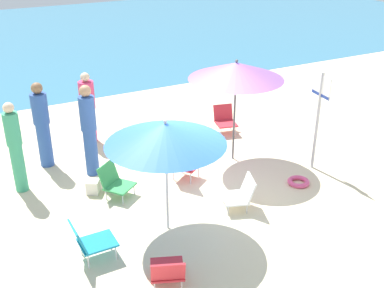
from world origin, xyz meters
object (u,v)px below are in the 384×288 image
at_px(beach_bag, 93,187).
at_px(person_d, 88,108).
at_px(warning_sign, 319,106).
at_px(beach_chair_b, 225,119).
at_px(person_c, 15,147).
at_px(person_b, 89,130).
at_px(swim_ring, 299,182).
at_px(beach_chair_a, 90,240).
at_px(beach_chair_e, 168,271).
at_px(umbrella_blue, 166,134).
at_px(beach_chair_f, 184,164).
at_px(person_a, 42,125).
at_px(umbrella_purple, 236,71).
at_px(beach_chair_c, 114,181).
at_px(beach_chair_d, 241,193).

bearing_deg(beach_bag, person_d, 74.43).
bearing_deg(warning_sign, beach_chair_b, 111.18).
bearing_deg(person_c, warning_sign, -36.60).
distance_m(beach_chair_b, person_b, 3.41).
distance_m(person_b, swim_ring, 4.03).
bearing_deg(person_c, swim_ring, -43.27).
bearing_deg(beach_chair_a, beach_chair_e, -54.83).
relative_size(umbrella_blue, beach_bag, 7.72).
bearing_deg(person_c, person_b, -18.04).
bearing_deg(person_d, beach_chair_b, -124.57).
xyz_separation_m(beach_chair_e, person_b, (0.04, 3.54, 0.65)).
relative_size(beach_chair_f, person_a, 0.39).
bearing_deg(beach_chair_e, beach_bag, 24.87).
distance_m(umbrella_purple, beach_chair_a, 4.26).
distance_m(beach_chair_b, beach_chair_e, 5.29).
height_order(umbrella_blue, person_b, umbrella_blue).
bearing_deg(umbrella_blue, beach_bag, 114.67).
height_order(beach_chair_a, beach_chair_e, beach_chair_a).
bearing_deg(umbrella_blue, beach_chair_b, 45.87).
relative_size(beach_chair_a, beach_chair_c, 0.93).
bearing_deg(beach_chair_b, beach_chair_f, -36.21).
xyz_separation_m(person_a, person_d, (1.11, 0.71, -0.09)).
relative_size(beach_chair_b, beach_chair_c, 0.91).
bearing_deg(umbrella_blue, warning_sign, 8.95).
height_order(beach_chair_e, person_d, person_d).
bearing_deg(person_b, umbrella_purple, -75.31).
relative_size(umbrella_purple, warning_sign, 1.07).
bearing_deg(warning_sign, beach_chair_c, 174.17).
distance_m(beach_chair_d, person_d, 4.14).
bearing_deg(person_c, umbrella_purple, -27.89).
bearing_deg(person_d, beach_bag, 147.55).
height_order(umbrella_purple, swim_ring, umbrella_purple).
relative_size(swim_ring, beach_bag, 1.68).
bearing_deg(beach_chair_e, beach_chair_a, 57.60).
distance_m(person_a, swim_ring, 5.03).
relative_size(beach_chair_f, warning_sign, 0.34).
distance_m(umbrella_blue, person_c, 3.07).
bearing_deg(person_a, beach_chair_b, 61.14).
bearing_deg(person_a, beach_chair_e, -16.98).
bearing_deg(beach_chair_f, beach_bag, 132.60).
bearing_deg(beach_chair_f, beach_chair_a, 178.08).
xyz_separation_m(beach_chair_d, person_d, (-1.48, 3.83, 0.50)).
xyz_separation_m(beach_chair_f, person_d, (-1.03, 2.55, 0.44)).
bearing_deg(swim_ring, person_d, 128.24).
bearing_deg(beach_chair_e, warning_sign, -44.57).
bearing_deg(umbrella_purple, person_a, 156.83).
height_order(beach_chair_e, swim_ring, beach_chair_e).
bearing_deg(beach_chair_f, swim_ring, -65.88).
distance_m(beach_chair_a, beach_bag, 1.91).
height_order(person_a, person_d, person_a).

